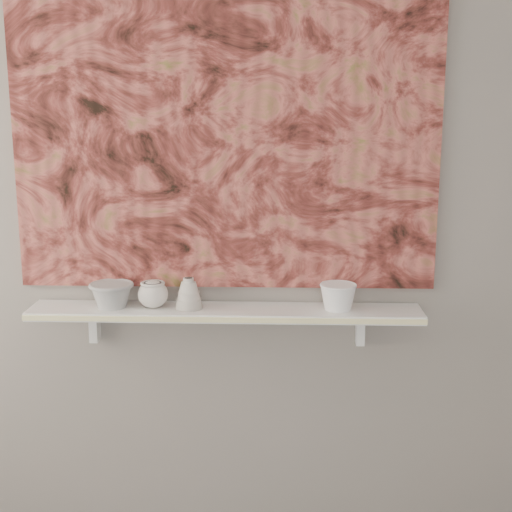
{
  "coord_description": "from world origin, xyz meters",
  "views": [
    {
      "loc": [
        0.2,
        -0.93,
        1.65
      ],
      "look_at": [
        0.11,
        1.49,
        1.13
      ],
      "focal_mm": 50.0,
      "sensor_mm": 36.0,
      "label": 1
    }
  ],
  "objects_px": {
    "cup_cream": "(153,294)",
    "bowl_white": "(338,296)",
    "shelf": "(225,312)",
    "bowl_grey": "(112,295)",
    "painting": "(225,134)",
    "bell_vessel": "(189,293)"
  },
  "relations": [
    {
      "from": "cup_cream",
      "to": "bowl_white",
      "type": "xyz_separation_m",
      "value": [
        0.66,
        0.0,
        -0.0
      ]
    },
    {
      "from": "cup_cream",
      "to": "bowl_white",
      "type": "distance_m",
      "value": 0.66
    },
    {
      "from": "painting",
      "to": "bowl_grey",
      "type": "xyz_separation_m",
      "value": [
        -0.41,
        -0.08,
        -0.56
      ]
    },
    {
      "from": "shelf",
      "to": "cup_cream",
      "type": "relative_size",
      "value": 13.01
    },
    {
      "from": "shelf",
      "to": "cup_cream",
      "type": "height_order",
      "value": "cup_cream"
    },
    {
      "from": "shelf",
      "to": "bowl_grey",
      "type": "height_order",
      "value": "bowl_grey"
    },
    {
      "from": "cup_cream",
      "to": "bowl_white",
      "type": "relative_size",
      "value": 0.82
    },
    {
      "from": "shelf",
      "to": "bowl_white",
      "type": "bearing_deg",
      "value": 0.0
    },
    {
      "from": "shelf",
      "to": "cup_cream",
      "type": "xyz_separation_m",
      "value": [
        -0.26,
        0.0,
        0.06
      ]
    },
    {
      "from": "bowl_grey",
      "to": "bowl_white",
      "type": "distance_m",
      "value": 0.81
    },
    {
      "from": "shelf",
      "to": "bowl_grey",
      "type": "xyz_separation_m",
      "value": [
        -0.41,
        0.0,
        0.06
      ]
    },
    {
      "from": "bell_vessel",
      "to": "bowl_grey",
      "type": "bearing_deg",
      "value": 180.0
    },
    {
      "from": "painting",
      "to": "cup_cream",
      "type": "height_order",
      "value": "painting"
    },
    {
      "from": "bowl_grey",
      "to": "shelf",
      "type": "bearing_deg",
      "value": 0.0
    },
    {
      "from": "bowl_grey",
      "to": "bowl_white",
      "type": "xyz_separation_m",
      "value": [
        0.81,
        0.0,
        0.0
      ]
    },
    {
      "from": "cup_cream",
      "to": "bell_vessel",
      "type": "height_order",
      "value": "bell_vessel"
    },
    {
      "from": "painting",
      "to": "bowl_white",
      "type": "distance_m",
      "value": 0.7
    },
    {
      "from": "bowl_white",
      "to": "painting",
      "type": "bearing_deg",
      "value": 168.66
    },
    {
      "from": "shelf",
      "to": "painting",
      "type": "xyz_separation_m",
      "value": [
        0.0,
        0.08,
        0.62
      ]
    },
    {
      "from": "painting",
      "to": "bowl_grey",
      "type": "bearing_deg",
      "value": -168.77
    },
    {
      "from": "shelf",
      "to": "bell_vessel",
      "type": "distance_m",
      "value": 0.15
    },
    {
      "from": "shelf",
      "to": "painting",
      "type": "bearing_deg",
      "value": 90.0
    }
  ]
}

